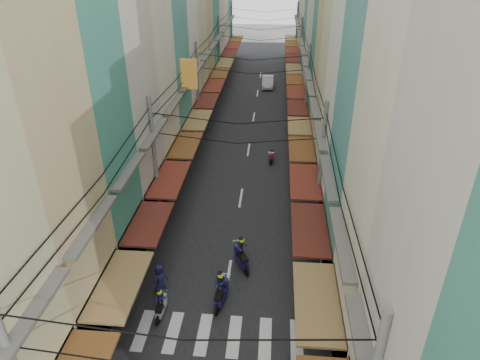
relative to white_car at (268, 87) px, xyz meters
The scene contains 15 objects.
ground 32.69m from the white_car, 91.95° to the right, with size 160.00×160.00×0.00m, color #62625E.
road 12.72m from the white_car, 95.02° to the right, with size 10.00×80.00×0.02m, color black.
sidewalk_left 14.78m from the white_car, 121.00° to the right, with size 3.00×80.00×0.06m, color slate.
sidewalk_right 13.77m from the white_car, 66.96° to the right, with size 3.00×80.00×0.06m, color slate.
crosswalk 38.68m from the white_car, 91.65° to the right, with size 7.55×2.40×0.01m.
building_row_left 20.90m from the white_car, 119.28° to the right, with size 7.80×67.67×23.70m.
building_row_right 19.95m from the white_car, 67.25° to the right, with size 7.80×68.98×22.59m.
utility_poles 18.88m from the white_car, 93.60° to the right, with size 10.20×66.13×8.20m.
white_car is the anchor object (origin of this frame).
bicycle 32.46m from the white_car, 78.80° to the right, with size 0.58×1.54×1.06m, color black.
moving_scooters 34.03m from the white_car, 92.07° to the right, with size 5.26×18.68×2.00m.
parked_scooters 37.31m from the white_car, 86.31° to the right, with size 12.88×13.73×0.98m.
pedestrians 31.80m from the white_car, 99.76° to the right, with size 12.76×20.51×2.21m.
market_umbrella 40.04m from the white_car, 81.51° to the right, with size 2.23×2.23×2.35m.
traffic_sign 34.94m from the white_car, 83.96° to the right, with size 0.10×0.62×2.85m.
Camera 1 is at (2.10, -19.38, 15.53)m, focal length 32.00 mm.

